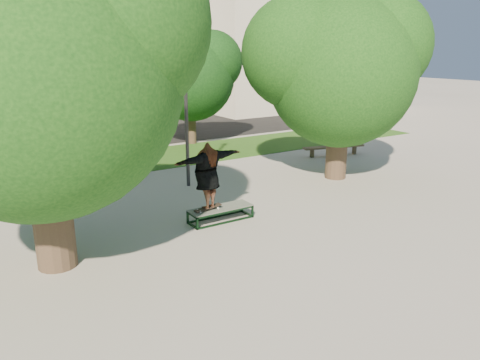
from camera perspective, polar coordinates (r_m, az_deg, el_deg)
ground at (r=11.73m, az=0.41°, el=-7.28°), size 120.00×120.00×0.00m
grass_strip at (r=20.30m, az=-12.03°, el=2.41°), size 30.00×4.00×0.02m
asphalt_strip at (r=26.12m, az=-19.27°, el=4.81°), size 40.00×8.00×0.01m
tree_left at (r=10.25m, az=-24.41°, el=13.45°), size 6.96×5.95×7.12m
tree_right at (r=16.94m, az=11.87°, el=13.79°), size 6.24×5.33×6.51m
bg_tree_mid at (r=21.66m, az=-20.47°, el=13.33°), size 5.76×4.92×6.24m
bg_tree_right at (r=23.07m, az=-6.29°, el=12.99°), size 5.04×4.31×5.43m
lamppost at (r=15.70m, az=-6.64°, el=10.42°), size 0.25×0.15×6.11m
side_building at (r=39.17m, az=4.98°, el=14.91°), size 15.00×10.00×8.00m
grind_box at (r=12.93m, az=-2.37°, el=-4.14°), size 1.80×0.60×0.38m
skater_rig at (r=12.40m, az=-4.01°, el=0.55°), size 2.27×1.01×1.87m
bench at (r=21.04m, az=11.35°, el=3.91°), size 2.86×1.10×0.44m
car_silver_a at (r=23.05m, az=-26.64°, el=4.27°), size 1.99×3.96×1.29m
car_grey at (r=24.44m, az=-20.58°, el=5.90°), size 3.71×6.22×1.62m
car_silver_b at (r=26.64m, az=-17.57°, el=6.65°), size 2.64×4.96×1.37m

